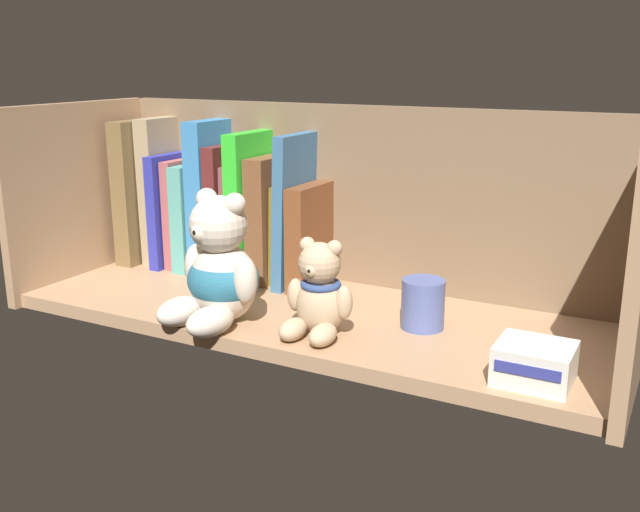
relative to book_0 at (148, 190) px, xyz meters
The scene contains 20 objects.
shelf_board 41.91cm from the book_0, 16.45° to the right, with size 82.69×28.86×2.00cm, color #A87F5B.
shelf_back_panel 38.38cm from the book_0, ahead, with size 85.09×1.20×29.42cm, color brown.
shelf_side_panel_left 11.97cm from the book_0, 109.30° to the right, with size 1.60×31.26×29.42cm, color #A87F5B.
book_0 is the anchor object (origin of this frame).
book_1 3.46cm from the book_0, ahead, with size 3.04×9.58×24.55cm, color #9E8765.
book_2 6.75cm from the book_0, ahead, with size 1.91×13.46×18.84cm, color #292D9B.
book_3 8.97cm from the book_0, ahead, with size 1.96×11.07×18.00cm, color #A45050.
book_4 11.51cm from the book_0, ahead, with size 2.64×12.74×17.43cm, color teal.
book_5 14.22cm from the book_0, ahead, with size 3.20×11.90×24.61cm, color #367BBC.
book_6 17.33cm from the book_0, ahead, with size 2.30×11.57×20.84cm, color #5A2020.
book_7 20.02cm from the book_0, ahead, with size 2.18×10.43×17.86cm, color brown.
book_8 22.44cm from the book_0, ahead, with size 2.58×14.67×23.20cm, color green.
book_9 25.79cm from the book_0, ahead, with size 3.36×12.58×19.58cm, color brown.
book_10 28.81cm from the book_0, ahead, with size 1.65×10.08×15.45cm, color brown.
book_11 30.49cm from the book_0, ahead, with size 1.81×14.39×23.31cm, color #37648D.
book_12 33.38cm from the book_0, ahead, with size 2.90×14.40×15.89cm, color brown.
teddy_bear_larger 36.78cm from the book_0, 34.91° to the right, with size 13.32×14.15×17.69cm.
teddy_bear_smaller 48.16cm from the book_0, 23.48° to the right, with size 9.08×9.18×12.51cm.
pillar_candle 56.26cm from the book_0, 10.84° to the right, with size 5.65×5.65×6.54cm, color #4C5B99.
small_product_box 74.58cm from the book_0, 16.00° to the right, with size 8.13×7.36×4.35cm.
Camera 1 is at (46.45, -84.34, 36.26)cm, focal length 40.75 mm.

